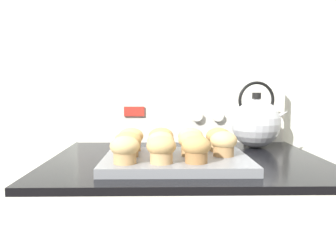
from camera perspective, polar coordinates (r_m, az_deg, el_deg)
name	(u,v)px	position (r m, az deg, el deg)	size (l,w,h in m)	color
wall_back	(180,61)	(1.33, 1.96, 10.41)	(8.00, 0.05, 2.40)	silver
control_panel	(181,115)	(1.28, 2.13, 1.78)	(0.73, 0.07, 0.19)	silver
muffin_pan	(176,160)	(0.90, 1.33, -5.55)	(0.36, 0.28, 0.02)	slate
muffin_r0_c0	(125,149)	(0.82, -6.94, -3.70)	(0.07, 0.07, 0.06)	tan
muffin_r0_c1	(161,149)	(0.81, -1.08, -3.70)	(0.07, 0.07, 0.06)	tan
muffin_r0_c2	(196,149)	(0.82, 4.57, -3.64)	(0.07, 0.07, 0.06)	olive
muffin_r1_c0	(128,143)	(0.90, -6.46, -2.81)	(0.07, 0.07, 0.06)	#A37A4C
muffin_r1_c1	(161,143)	(0.89, -1.16, -2.81)	(0.07, 0.07, 0.06)	#A37A4C
muffin_r1_c2	(192,143)	(0.90, 3.84, -2.74)	(0.07, 0.07, 0.06)	tan
muffin_r1_c3	(224,143)	(0.91, 8.91, -2.73)	(0.07, 0.07, 0.06)	#A37A4C
muffin_r2_c0	(131,139)	(0.98, -5.95, -2.04)	(0.07, 0.07, 0.06)	#A37A4C
muffin_r2_c1	(161,139)	(0.97, -1.12, -2.03)	(0.07, 0.07, 0.06)	#A37A4C
muffin_r2_c2	(191,138)	(0.98, 3.63, -2.01)	(0.07, 0.07, 0.06)	tan
muffin_r2_c3	(218,139)	(0.98, 8.08, -2.02)	(0.07, 0.07, 0.06)	tan
tea_kettle	(256,122)	(1.18, 13.99, 0.59)	(0.20, 0.16, 0.21)	silver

